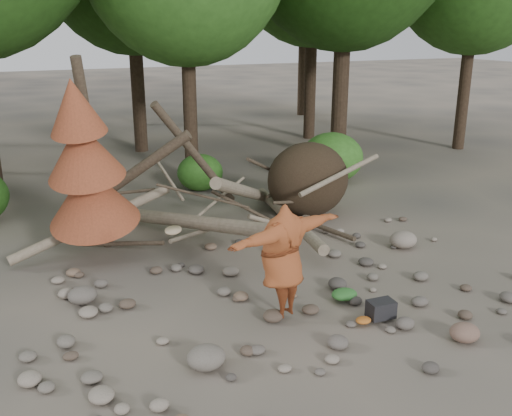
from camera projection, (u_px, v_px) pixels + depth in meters
name	position (u px, v px, depth m)	size (l,w,h in m)	color
ground	(298.00, 301.00, 10.54)	(120.00, 120.00, 0.00)	#514C44
deadfall_pile	(289.00, 184.00, 14.71)	(8.55, 5.24, 3.30)	#332619
dead_conifer	(86.00, 167.00, 11.59)	(2.06, 2.16, 4.35)	#4C3F30
bush_mid	(200.00, 172.00, 17.44)	(1.40, 1.40, 1.12)	#2F671D
bush_right	(332.00, 157.00, 18.32)	(2.00, 2.00, 1.60)	#3A7A25
frisbee_thrower	(283.00, 260.00, 9.63)	(3.21, 1.36, 2.01)	#964522
backpack	(381.00, 312.00, 9.83)	(0.46, 0.30, 0.30)	black
cloth_green	(344.00, 297.00, 10.52)	(0.50, 0.41, 0.19)	#2D6B2B
cloth_orange	(363.00, 323.00, 9.69)	(0.28, 0.23, 0.10)	#BC6320
boulder_front_left	(206.00, 357.00, 8.46)	(0.59, 0.53, 0.35)	#6D655B
boulder_front_right	(465.00, 332.00, 9.19)	(0.50, 0.45, 0.30)	#7E5E4E
boulder_mid_right	(403.00, 240.00, 13.03)	(0.64, 0.57, 0.38)	gray
boulder_mid_left	(83.00, 295.00, 10.44)	(0.53, 0.48, 0.32)	#635C54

